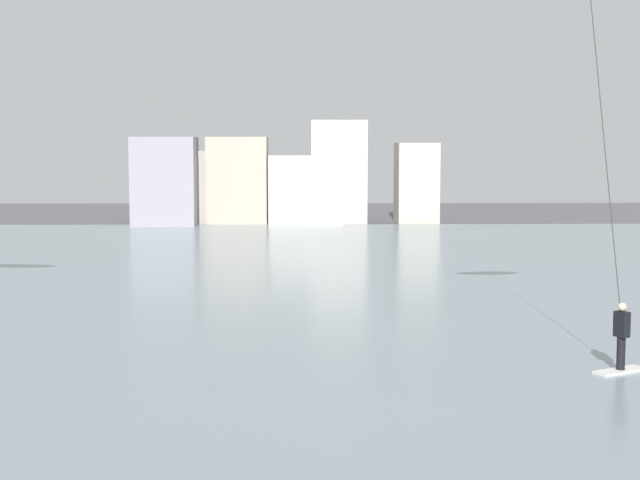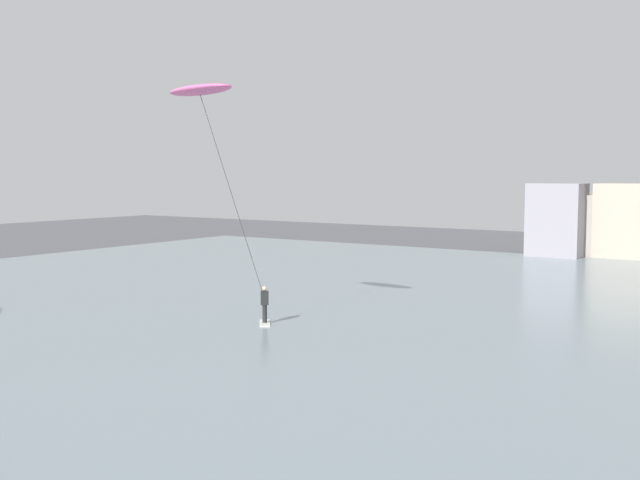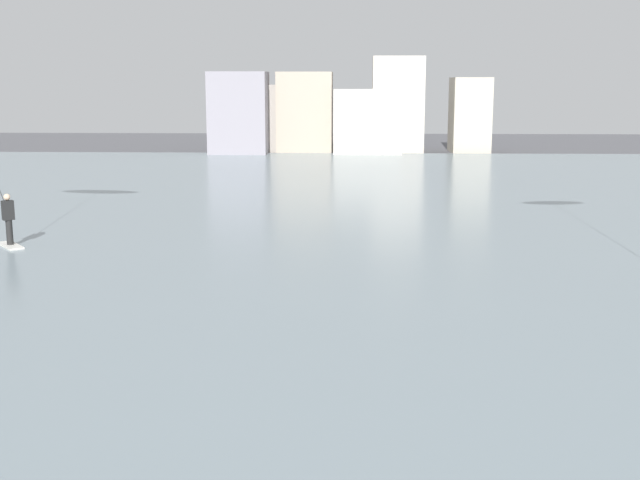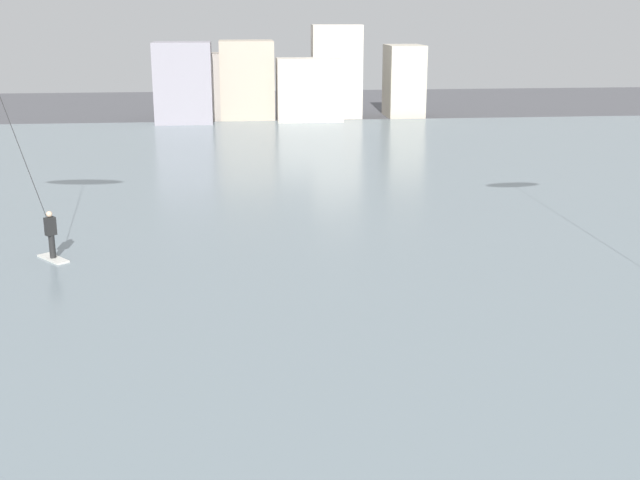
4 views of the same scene
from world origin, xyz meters
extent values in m
cube|color=gray|center=(0.00, 29.92, 0.05)|extent=(84.00, 52.00, 0.10)
cube|color=gray|center=(-7.15, 55.58, 2.92)|extent=(4.11, 3.21, 5.85)
cube|color=#A89E93|center=(-5.22, 57.83, 2.47)|extent=(3.84, 3.35, 4.93)
cube|color=#B7A893|center=(-2.54, 57.71, 2.92)|extent=(4.01, 3.66, 5.85)
cube|color=#B7A893|center=(-2.34, 57.38, 2.57)|extent=(2.93, 2.72, 5.14)
cube|color=silver|center=(-9.66, 21.54, 0.13)|extent=(1.22, 1.36, 0.06)
cylinder|color=black|center=(-9.66, 21.54, 0.55)|extent=(0.20, 0.20, 0.78)
cube|color=black|center=(-9.66, 21.54, 1.24)|extent=(0.40, 0.39, 0.60)
sphere|color=beige|center=(-9.66, 21.54, 1.65)|extent=(0.20, 0.20, 0.20)
cylinder|color=#333333|center=(-10.55, 20.56, 5.54)|extent=(1.83, 1.99, 8.71)
ellipsoid|color=pink|center=(-11.45, 19.59, 10.04)|extent=(3.83, 1.67, 0.52)
camera|label=1|loc=(1.76, -8.27, 5.49)|focal=54.82mm
camera|label=2|loc=(10.11, -3.54, 6.57)|focal=41.85mm
camera|label=3|loc=(0.95, -2.94, 5.13)|focal=45.82mm
camera|label=4|loc=(-3.53, -5.30, 8.12)|focal=46.13mm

